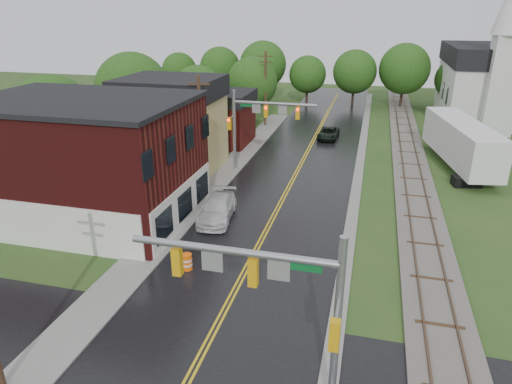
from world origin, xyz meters
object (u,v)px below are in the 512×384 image
at_px(brick_building, 86,160).
at_px(traffic_signal_far, 258,117).
at_px(construction_barrel, 187,262).
at_px(church, 489,75).
at_px(tree_left_e, 253,84).
at_px(semi_trailer, 461,141).
at_px(tree_left_b, 134,92).
at_px(traffic_signal_near, 275,289).
at_px(tree_left_a, 55,118).
at_px(utility_pole_c, 265,88).
at_px(pickup_white, 217,209).
at_px(suv_dark, 328,133).
at_px(tree_left_c, 199,92).
at_px(utility_pole_b, 201,132).

bearing_deg(brick_building, traffic_signal_far, 53.08).
xyz_separation_m(traffic_signal_far, construction_barrel, (0.28, -17.13, -4.48)).
distance_m(church, tree_left_e, 29.91).
height_order(tree_left_e, semi_trailer, tree_left_e).
bearing_deg(construction_barrel, tree_left_b, 123.63).
relative_size(traffic_signal_near, tree_left_a, 0.85).
height_order(church, traffic_signal_near, church).
distance_m(traffic_signal_far, utility_pole_c, 17.33).
relative_size(brick_building, pickup_white, 2.74).
bearing_deg(utility_pole_c, church, 19.97).
xyz_separation_m(brick_building, suv_dark, (14.00, 24.70, -3.53)).
bearing_deg(utility_pole_c, tree_left_b, -132.39).
bearing_deg(brick_building, utility_pole_c, 78.91).
distance_m(traffic_signal_near, semi_trailer, 32.70).
bearing_deg(traffic_signal_near, brick_building, 140.83).
xyz_separation_m(traffic_signal_near, tree_left_a, (-23.32, 19.90, 0.15)).
distance_m(traffic_signal_far, tree_left_a, 17.16).
distance_m(traffic_signal_near, tree_left_e, 45.59).
bearing_deg(tree_left_a, tree_left_b, 78.69).
bearing_deg(utility_pole_c, construction_barrel, -83.97).
bearing_deg(church, pickup_white, -122.55).
bearing_deg(tree_left_a, pickup_white, -18.17).
height_order(brick_building, tree_left_c, brick_building).
relative_size(tree_left_b, suv_dark, 2.16).
xyz_separation_m(brick_building, tree_left_a, (-7.36, 6.90, 0.96)).
bearing_deg(tree_left_c, construction_barrel, -70.47).
relative_size(pickup_white, semi_trailer, 0.37).
relative_size(brick_building, tree_left_c, 1.87).
xyz_separation_m(tree_left_e, pickup_white, (5.14, -29.30, -4.06)).
bearing_deg(traffic_signal_near, tree_left_b, 125.49).
bearing_deg(church, traffic_signal_near, -107.72).
bearing_deg(pickup_white, tree_left_a, 154.88).
distance_m(utility_pole_c, tree_left_e, 2.79).
xyz_separation_m(utility_pole_b, tree_left_a, (-13.05, -0.10, 0.39)).
xyz_separation_m(tree_left_e, construction_barrel, (5.66, -36.03, -4.32)).
bearing_deg(traffic_signal_near, pickup_white, 116.19).
relative_size(traffic_signal_near, tree_left_c, 0.96).
xyz_separation_m(utility_pole_c, suv_dark, (8.32, -4.30, -4.10)).
height_order(brick_building, semi_trailer, brick_building).
bearing_deg(utility_pole_c, utility_pole_b, -90.00).
bearing_deg(tree_left_a, utility_pole_c, 59.45).
xyz_separation_m(semi_trailer, construction_barrel, (-17.34, -22.94, -1.98)).
bearing_deg(semi_trailer, utility_pole_c, 151.88).
bearing_deg(tree_left_b, church, 29.99).
distance_m(utility_pole_c, tree_left_b, 16.42).
xyz_separation_m(tree_left_a, tree_left_c, (6.00, 18.00, -0.60)).
xyz_separation_m(traffic_signal_near, tree_left_b, (-21.32, 29.90, 0.75)).
relative_size(tree_left_a, pickup_white, 1.66).
relative_size(pickup_white, construction_barrel, 5.29).
bearing_deg(construction_barrel, semi_trailer, 52.91).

